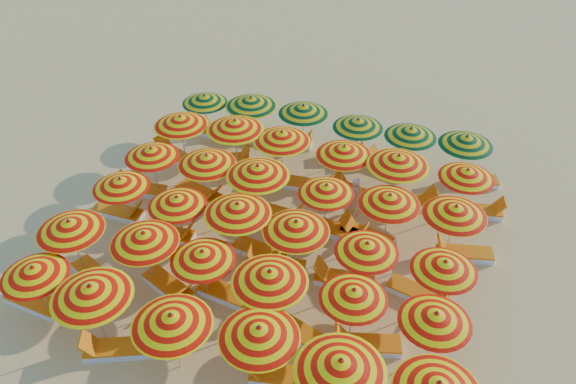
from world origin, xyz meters
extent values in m
plane|color=#DDAB62|center=(0.00, 0.00, 0.00)|extent=(120.00, 120.00, 0.00)
cylinder|color=silver|center=(-5.09, -4.92, 0.88)|extent=(0.03, 0.03, 1.76)
cone|color=orange|center=(-5.09, -4.92, 1.65)|extent=(2.08, 2.08, 0.34)
sphere|color=black|center=(-5.09, -4.92, 1.84)|extent=(0.06, 0.06, 0.06)
cylinder|color=silver|center=(-3.10, -5.18, 1.02)|extent=(0.04, 0.04, 2.04)
cone|color=orange|center=(-3.10, -5.18, 1.90)|extent=(2.14, 2.14, 0.39)
sphere|color=black|center=(-3.10, -5.18, 2.12)|extent=(0.07, 0.07, 0.07)
cylinder|color=silver|center=(-0.85, -5.26, 0.98)|extent=(0.04, 0.04, 1.96)
cone|color=orange|center=(-0.85, -5.26, 1.83)|extent=(2.53, 2.53, 0.37)
sphere|color=black|center=(-0.85, -5.26, 2.05)|extent=(0.07, 0.07, 0.07)
cylinder|color=silver|center=(1.21, -4.89, 0.97)|extent=(0.04, 0.04, 1.94)
cone|color=orange|center=(1.21, -4.89, 1.81)|extent=(2.50, 2.50, 0.37)
sphere|color=black|center=(1.21, -4.89, 2.02)|extent=(0.06, 0.06, 0.06)
cone|color=orange|center=(3.21, -5.20, 1.92)|extent=(2.41, 2.41, 0.39)
sphere|color=black|center=(3.21, -5.20, 2.14)|extent=(0.07, 0.07, 0.07)
sphere|color=black|center=(5.26, -4.97, 2.03)|extent=(0.07, 0.07, 0.07)
cylinder|color=silver|center=(-5.20, -3.23, 0.96)|extent=(0.04, 0.04, 1.92)
cone|color=orange|center=(-5.20, -3.23, 1.79)|extent=(2.27, 2.27, 0.36)
sphere|color=black|center=(-5.20, -3.23, 2.00)|extent=(0.06, 0.06, 0.06)
cylinder|color=silver|center=(-2.96, -2.96, 0.96)|extent=(0.04, 0.04, 1.92)
cone|color=orange|center=(-2.96, -2.96, 1.80)|extent=(2.03, 2.03, 0.37)
sphere|color=black|center=(-2.96, -2.96, 2.01)|extent=(0.06, 0.06, 0.06)
cylinder|color=silver|center=(-1.21, -2.94, 0.89)|extent=(0.03, 0.03, 1.78)
cone|color=orange|center=(-1.21, -2.94, 1.67)|extent=(1.91, 1.91, 0.34)
sphere|color=black|center=(-1.21, -2.94, 1.86)|extent=(0.06, 0.06, 0.06)
cylinder|color=silver|center=(0.83, -3.22, 1.00)|extent=(0.04, 0.04, 2.00)
cone|color=orange|center=(0.83, -3.22, 1.87)|extent=(2.65, 2.65, 0.38)
sphere|color=black|center=(0.83, -3.22, 2.09)|extent=(0.07, 0.07, 0.07)
cylinder|color=silver|center=(2.94, -2.89, 0.88)|extent=(0.03, 0.03, 1.76)
cone|color=orange|center=(2.94, -2.89, 1.64)|extent=(2.11, 2.11, 0.34)
sphere|color=black|center=(2.94, -2.89, 1.84)|extent=(0.06, 0.06, 0.06)
cylinder|color=silver|center=(4.97, -2.98, 0.89)|extent=(0.03, 0.03, 1.79)
cone|color=orange|center=(4.97, -2.98, 1.67)|extent=(2.12, 2.12, 0.34)
sphere|color=black|center=(4.97, -2.98, 1.86)|extent=(0.06, 0.06, 0.06)
cylinder|color=silver|center=(-5.07, -0.89, 0.89)|extent=(0.03, 0.03, 1.78)
cone|color=orange|center=(-5.07, -0.89, 1.66)|extent=(2.14, 2.14, 0.34)
sphere|color=black|center=(-5.07, -0.89, 1.86)|extent=(0.06, 0.06, 0.06)
cylinder|color=silver|center=(-2.97, -1.10, 0.89)|extent=(0.03, 0.03, 1.79)
cone|color=orange|center=(-2.97, -1.10, 1.67)|extent=(2.02, 2.02, 0.34)
sphere|color=black|center=(-2.97, -1.10, 1.87)|extent=(0.06, 0.06, 0.06)
cylinder|color=silver|center=(-1.01, -1.03, 1.00)|extent=(0.04, 0.04, 2.00)
cone|color=orange|center=(-1.01, -1.03, 1.87)|extent=(2.56, 2.56, 0.38)
sphere|color=black|center=(-1.01, -1.03, 2.08)|extent=(0.07, 0.07, 0.07)
cylinder|color=silver|center=(0.82, -1.14, 0.97)|extent=(0.04, 0.04, 1.94)
cone|color=orange|center=(0.82, -1.14, 1.81)|extent=(2.21, 2.21, 0.37)
sphere|color=black|center=(0.82, -1.14, 2.02)|extent=(0.06, 0.06, 0.06)
cylinder|color=silver|center=(2.87, -1.17, 0.89)|extent=(0.03, 0.03, 1.79)
cone|color=orange|center=(2.87, -1.17, 1.67)|extent=(2.28, 2.28, 0.34)
sphere|color=black|center=(2.87, -1.17, 1.86)|extent=(0.06, 0.06, 0.06)
cylinder|color=silver|center=(4.95, -1.15, 0.89)|extent=(0.03, 0.03, 1.78)
cone|color=orange|center=(4.95, -1.15, 1.66)|extent=(2.21, 2.21, 0.34)
sphere|color=black|center=(4.95, -1.15, 1.85)|extent=(0.06, 0.06, 0.06)
cylinder|color=silver|center=(-4.99, 0.87, 0.92)|extent=(0.04, 0.04, 1.84)
cone|color=orange|center=(-4.99, 0.87, 1.72)|extent=(2.30, 2.30, 0.35)
sphere|color=black|center=(-4.99, 0.87, 1.92)|extent=(0.06, 0.06, 0.06)
cylinder|color=silver|center=(-2.99, 0.99, 0.97)|extent=(0.04, 0.04, 1.93)
cone|color=orange|center=(-2.99, 0.99, 1.80)|extent=(1.95, 1.95, 0.37)
sphere|color=black|center=(-2.99, 0.99, 2.01)|extent=(0.06, 0.06, 0.06)
cylinder|color=silver|center=(-1.14, 0.85, 1.02)|extent=(0.04, 0.04, 2.04)
cone|color=orange|center=(-1.14, 0.85, 1.91)|extent=(2.23, 2.23, 0.39)
sphere|color=black|center=(-1.14, 0.85, 2.13)|extent=(0.07, 0.07, 0.07)
cylinder|color=silver|center=(1.09, 0.98, 0.88)|extent=(0.03, 0.03, 1.77)
cone|color=orange|center=(1.09, 0.98, 1.65)|extent=(2.31, 2.31, 0.34)
sphere|color=black|center=(1.09, 0.98, 1.84)|extent=(0.06, 0.06, 0.06)
cylinder|color=silver|center=(3.05, 0.99, 0.95)|extent=(0.04, 0.04, 1.89)
cone|color=orange|center=(3.05, 0.99, 1.77)|extent=(2.47, 2.47, 0.36)
sphere|color=black|center=(3.05, 0.99, 1.97)|extent=(0.06, 0.06, 0.06)
cylinder|color=silver|center=(4.96, 1.09, 0.95)|extent=(0.04, 0.04, 1.90)
cone|color=orange|center=(4.96, 1.09, 1.77)|extent=(2.36, 2.36, 0.36)
sphere|color=black|center=(4.96, 1.09, 1.98)|extent=(0.06, 0.06, 0.06)
cylinder|color=silver|center=(-4.94, 2.85, 0.99)|extent=(0.04, 0.04, 1.97)
cone|color=orange|center=(-4.94, 2.85, 1.84)|extent=(2.54, 2.54, 0.38)
sphere|color=black|center=(-4.94, 2.85, 2.06)|extent=(0.07, 0.07, 0.07)
cylinder|color=silver|center=(-2.92, 3.12, 1.03)|extent=(0.04, 0.04, 2.05)
cone|color=orange|center=(-2.92, 3.12, 1.92)|extent=(2.09, 2.09, 0.39)
sphere|color=black|center=(-2.92, 3.12, 2.14)|extent=(0.07, 0.07, 0.07)
cylinder|color=silver|center=(-1.13, 3.06, 1.00)|extent=(0.04, 0.04, 1.99)
cone|color=orange|center=(-1.13, 3.06, 1.86)|extent=(2.13, 2.13, 0.38)
sphere|color=black|center=(-1.13, 3.06, 2.08)|extent=(0.07, 0.07, 0.07)
cylinder|color=silver|center=(1.10, 3.03, 0.96)|extent=(0.04, 0.04, 1.91)
cone|color=orange|center=(1.10, 3.03, 1.79)|extent=(2.07, 2.07, 0.36)
sphere|color=black|center=(1.10, 3.03, 2.00)|extent=(0.06, 0.06, 0.06)
cylinder|color=silver|center=(2.94, 2.90, 1.02)|extent=(0.04, 0.04, 2.04)
cone|color=orange|center=(2.94, 2.90, 1.90)|extent=(2.47, 2.47, 0.39)
sphere|color=black|center=(2.94, 2.90, 2.12)|extent=(0.07, 0.07, 0.07)
cylinder|color=silver|center=(5.11, 3.23, 0.90)|extent=(0.03, 0.03, 1.79)
cone|color=orange|center=(5.11, 3.23, 1.67)|extent=(2.34, 2.34, 0.34)
sphere|color=black|center=(5.11, 3.23, 1.87)|extent=(0.06, 0.06, 0.06)
cylinder|color=silver|center=(-5.01, 4.90, 0.88)|extent=(0.03, 0.03, 1.77)
cone|color=#6B6A0A|center=(-5.01, 4.90, 1.65)|extent=(2.08, 2.08, 0.34)
sphere|color=black|center=(-5.01, 4.90, 1.85)|extent=(0.06, 0.06, 0.06)
cylinder|color=silver|center=(-3.07, 4.97, 0.99)|extent=(0.04, 0.04, 1.99)
cone|color=#6B6A0A|center=(-3.07, 4.97, 1.85)|extent=(2.08, 2.08, 0.38)
sphere|color=black|center=(-3.07, 4.97, 2.07)|extent=(0.07, 0.07, 0.07)
cylinder|color=silver|center=(-1.07, 5.24, 0.94)|extent=(0.04, 0.04, 1.89)
cone|color=#6B6A0A|center=(-1.07, 5.24, 1.76)|extent=(2.49, 2.49, 0.36)
sphere|color=black|center=(-1.07, 5.24, 1.97)|extent=(0.06, 0.06, 0.06)
cylinder|color=silver|center=(1.09, 5.02, 0.92)|extent=(0.03, 0.03, 1.84)
cone|color=#6B6A0A|center=(1.09, 5.02, 1.71)|extent=(1.89, 1.89, 0.35)
sphere|color=black|center=(1.09, 5.02, 1.91)|extent=(0.06, 0.06, 0.06)
cylinder|color=silver|center=(3.00, 5.02, 0.92)|extent=(0.04, 0.04, 1.85)
cone|color=#6B6A0A|center=(3.00, 5.02, 1.72)|extent=(1.98, 1.98, 0.35)
sphere|color=black|center=(3.00, 5.02, 1.93)|extent=(0.06, 0.06, 0.06)
cylinder|color=silver|center=(4.89, 5.09, 0.94)|extent=(0.04, 0.04, 1.88)
cone|color=#6B6A0A|center=(4.89, 5.09, 1.75)|extent=(1.89, 1.89, 0.36)
sphere|color=black|center=(4.89, 5.09, 1.96)|extent=(0.06, 0.06, 0.06)
cube|color=white|center=(-5.64, -4.84, 0.10)|extent=(1.74, 0.71, 0.20)
cube|color=orange|center=(-5.64, -4.84, 0.23)|extent=(1.74, 0.71, 0.06)
cube|color=orange|center=(-6.34, -4.78, 0.45)|extent=(0.41, 0.61, 0.48)
cube|color=white|center=(-2.55, -5.40, 0.10)|extent=(1.79, 1.23, 0.20)
cube|color=orange|center=(-2.55, -5.40, 0.23)|extent=(1.79, 1.23, 0.06)
cube|color=orange|center=(-3.19, -5.69, 0.45)|extent=(0.57, 0.68, 0.48)
cube|color=white|center=(1.76, -4.74, 0.10)|extent=(1.78, 0.89, 0.20)
cube|color=orange|center=(1.76, -4.74, 0.23)|extent=(1.78, 0.89, 0.06)
cube|color=orange|center=(1.07, -4.88, 0.45)|extent=(0.47, 0.64, 0.48)
cube|color=white|center=(-4.65, -3.39, 0.10)|extent=(1.79, 1.18, 0.20)
cube|color=orange|center=(-4.65, -3.39, 0.23)|extent=(1.79, 1.18, 0.06)
cube|color=orange|center=(-4.00, -3.66, 0.45)|extent=(0.56, 0.68, 0.48)
cube|color=white|center=(-2.41, -3.05, 0.10)|extent=(1.79, 1.17, 0.20)
cube|color=orange|center=(-2.41, -3.05, 0.23)|extent=(1.79, 1.17, 0.06)
cube|color=orange|center=(-1.76, -3.31, 0.45)|extent=(0.55, 0.67, 0.48)
cube|color=white|center=(-0.66, -2.77, 0.10)|extent=(1.76, 0.78, 0.20)
cube|color=orange|center=(-0.66, -2.77, 0.23)|extent=(1.76, 0.78, 0.06)
cube|color=orange|center=(-1.35, -2.69, 0.45)|extent=(0.43, 0.62, 0.48)
cube|color=white|center=(1.38, -3.27, 0.10)|extent=(1.80, 1.07, 0.20)
cube|color=orange|center=(1.38, -3.27, 0.23)|extent=(1.80, 1.07, 0.06)
cube|color=orange|center=(0.71, -3.05, 0.45)|extent=(0.52, 0.66, 0.48)
cube|color=white|center=(3.49, -3.13, 0.10)|extent=(1.79, 1.04, 0.20)
cube|color=orange|center=(3.49, -3.13, 0.23)|extent=(1.79, 1.04, 0.06)
cube|color=orange|center=(2.82, -3.33, 0.45)|extent=(0.52, 0.66, 0.48)
cube|color=white|center=(-5.62, -0.66, 0.10)|extent=(1.70, 0.59, 0.20)
cube|color=orange|center=(-5.62, -0.66, 0.23)|extent=(1.70, 0.59, 0.06)
cube|color=orange|center=(-4.92, -0.66, 0.45)|extent=(0.37, 0.58, 0.48)
cube|color=white|center=(-3.52, -1.08, 0.10)|extent=(1.74, 0.71, 0.20)
cube|color=orange|center=(-3.52, -1.08, 0.23)|extent=(1.74, 0.71, 0.06)
cube|color=orange|center=(-2.82, -1.03, 0.45)|extent=(0.41, 0.61, 0.48)
cube|color=white|center=(-0.46, -0.84, 0.10)|extent=(1.77, 0.83, 0.20)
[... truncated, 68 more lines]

